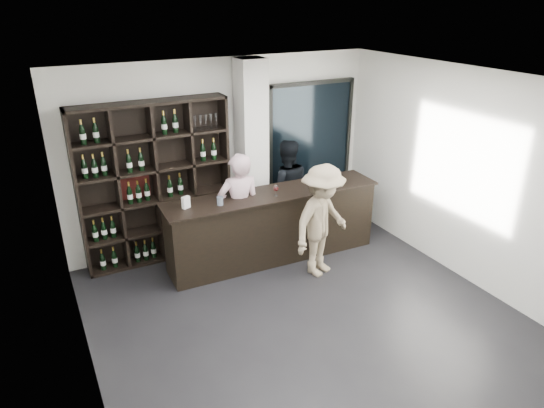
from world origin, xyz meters
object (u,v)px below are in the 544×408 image
taster_pink (240,210)px  taster_black (286,188)px  tasting_counter (273,226)px  customer (322,221)px  wine_shelf (156,184)px

taster_pink → taster_black: bearing=-145.7°
taster_pink → tasting_counter: bearing=175.9°
taster_black → customer: customer is taller
wine_shelf → taster_pink: bearing=-35.6°
wine_shelf → taster_black: bearing=-4.5°
customer → taster_black: bearing=61.7°
wine_shelf → tasting_counter: 1.83m
tasting_counter → taster_pink: 0.60m
wine_shelf → tasting_counter: size_ratio=0.74×
taster_pink → customer: taster_pink is taller
wine_shelf → taster_black: (2.07, -0.17, -0.39)m
wine_shelf → tasting_counter: (1.50, -0.82, -0.66)m
taster_pink → customer: bearing=145.6°
taster_black → customer: bearing=100.8°
tasting_counter → taster_pink: size_ratio=1.90×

